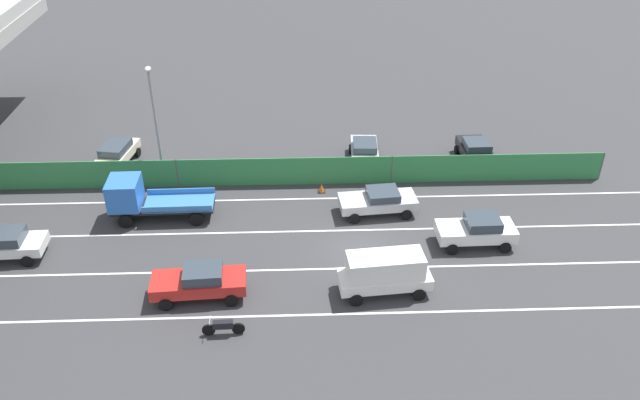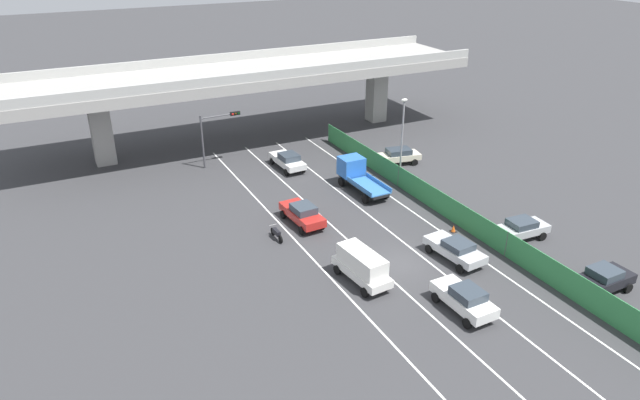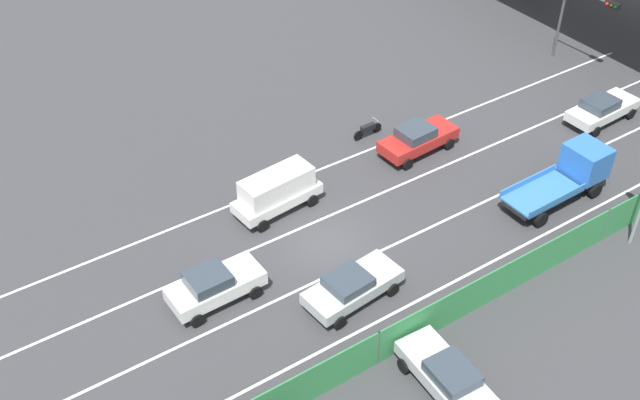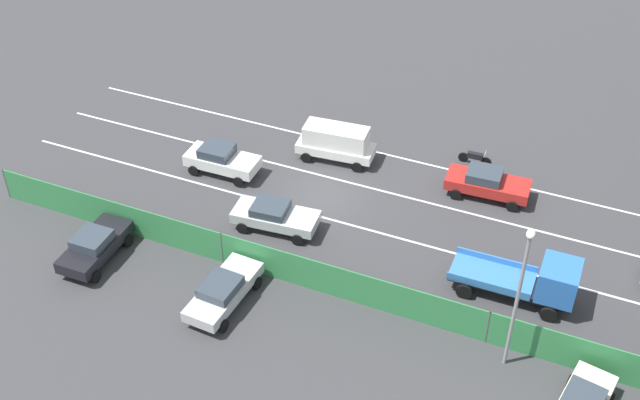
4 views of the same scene
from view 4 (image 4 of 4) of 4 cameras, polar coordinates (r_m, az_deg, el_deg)
ground_plane at (r=45.51m, az=0.22°, el=0.29°), size 300.00×300.00×0.00m
lane_line_left_edge at (r=48.41m, az=7.33°, el=2.55°), size 0.14×44.54×0.01m
lane_line_mid_left at (r=45.69m, az=6.02°, el=0.22°), size 0.14×44.54×0.01m
lane_line_mid_right at (r=43.08m, az=4.54°, el=-2.39°), size 0.14×44.54×0.01m
lane_line_right_edge at (r=40.61m, az=2.86°, el=-5.33°), size 0.14×44.54×0.01m
green_fence at (r=38.74m, az=1.95°, el=-5.99°), size 0.10×40.64×1.90m
car_sedan_white at (r=47.14m, az=-6.92°, el=2.87°), size 2.08×4.28×1.69m
car_sedan_red at (r=45.94m, az=11.61°, el=1.21°), size 2.21×4.69×1.66m
car_sedan_silver at (r=42.90m, az=-3.20°, el=-1.07°), size 2.40×4.68×1.50m
car_van_white at (r=47.73m, az=1.13°, el=4.12°), size 2.27×4.69×2.18m
flatbed_truck_blue at (r=39.76m, az=14.95°, el=-5.51°), size 2.38×5.94×2.53m
motorcycle at (r=48.60m, az=10.79°, el=2.95°), size 0.60×1.95×0.93m
parked_sedan_dark at (r=42.46m, az=-15.49°, el=-3.08°), size 4.32×2.15×1.62m
parked_wagon_silver at (r=38.87m, az=-6.80°, el=-6.32°), size 4.71×2.18×1.52m
street_lamp at (r=34.37m, az=13.80°, el=-5.98°), size 0.60×0.36×7.63m
traffic_cone at (r=40.51m, az=-0.55°, el=-4.93°), size 0.47×0.47×0.56m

